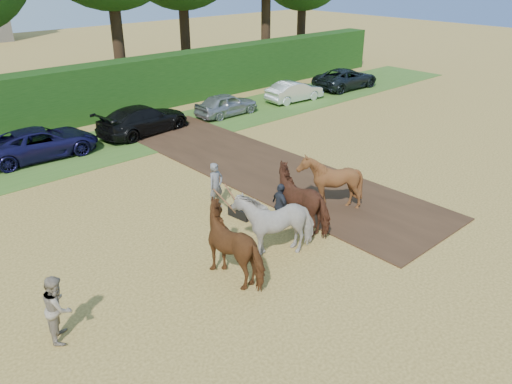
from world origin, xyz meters
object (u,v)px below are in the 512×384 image
spectator_far (280,206)px  parked_cars (156,120)px  spectator_near (58,307)px  plough_team (288,208)px

spectator_far → parked_cars: size_ratio=0.04×
spectator_near → plough_team: (7.30, -0.24, 0.17)m
parked_cars → spectator_far: bearing=-101.9°
spectator_near → parked_cars: size_ratio=0.05×
spectator_near → spectator_far: bearing=-59.2°
plough_team → spectator_near: bearing=178.1°
spectator_near → spectator_far: 7.60m
spectator_near → parked_cars: spectator_near is taller
spectator_far → parked_cars: 11.73m
plough_team → spectator_far: bearing=64.8°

